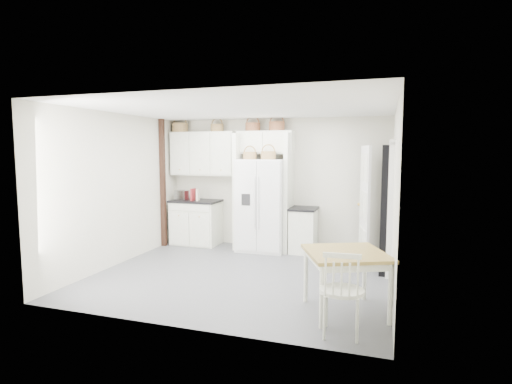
% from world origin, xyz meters
% --- Properties ---
extents(floor, '(4.50, 4.50, 0.00)m').
position_xyz_m(floor, '(0.00, 0.00, 0.00)').
color(floor, '#535353').
rests_on(floor, ground).
extents(ceiling, '(4.50, 4.50, 0.00)m').
position_xyz_m(ceiling, '(0.00, 0.00, 2.60)').
color(ceiling, white).
rests_on(ceiling, wall_back).
extents(wall_back, '(4.50, 0.00, 4.50)m').
position_xyz_m(wall_back, '(0.00, 2.00, 1.30)').
color(wall_back, silver).
rests_on(wall_back, floor).
extents(wall_left, '(0.00, 4.00, 4.00)m').
position_xyz_m(wall_left, '(-2.25, 0.00, 1.30)').
color(wall_left, silver).
rests_on(wall_left, floor).
extents(wall_right, '(0.00, 4.00, 4.00)m').
position_xyz_m(wall_right, '(2.25, 0.00, 1.30)').
color(wall_right, silver).
rests_on(wall_right, floor).
extents(refrigerator, '(0.93, 0.75, 1.80)m').
position_xyz_m(refrigerator, '(-0.15, 1.64, 0.90)').
color(refrigerator, white).
rests_on(refrigerator, floor).
extents(base_cab_left, '(0.97, 0.61, 0.89)m').
position_xyz_m(base_cab_left, '(-1.63, 1.70, 0.45)').
color(base_cab_left, silver).
rests_on(base_cab_left, floor).
extents(base_cab_right, '(0.47, 0.57, 0.83)m').
position_xyz_m(base_cab_right, '(0.65, 1.70, 0.42)').
color(base_cab_right, silver).
rests_on(base_cab_right, floor).
extents(dining_table, '(1.19, 1.19, 0.76)m').
position_xyz_m(dining_table, '(1.70, -1.01, 0.38)').
color(dining_table, olive).
rests_on(dining_table, floor).
extents(windsor_chair, '(0.50, 0.46, 0.97)m').
position_xyz_m(windsor_chair, '(1.72, -1.62, 0.48)').
color(windsor_chair, silver).
rests_on(windsor_chair, floor).
extents(counter_left, '(1.01, 0.65, 0.04)m').
position_xyz_m(counter_left, '(-1.63, 1.70, 0.91)').
color(counter_left, black).
rests_on(counter_left, base_cab_left).
extents(counter_right, '(0.51, 0.61, 0.04)m').
position_xyz_m(counter_right, '(0.65, 1.70, 0.85)').
color(counter_right, black).
rests_on(counter_right, base_cab_right).
extents(toaster, '(0.33, 0.25, 0.20)m').
position_xyz_m(toaster, '(-1.92, 1.65, 1.04)').
color(toaster, silver).
rests_on(toaster, counter_left).
extents(cookbook_red, '(0.05, 0.17, 0.25)m').
position_xyz_m(cookbook_red, '(-1.65, 1.62, 1.06)').
color(cookbook_red, maroon).
rests_on(cookbook_red, counter_left).
extents(cookbook_cream, '(0.06, 0.16, 0.23)m').
position_xyz_m(cookbook_cream, '(-1.54, 1.62, 1.05)').
color(cookbook_cream, beige).
rests_on(cookbook_cream, counter_left).
extents(basket_upper_a, '(0.34, 0.34, 0.19)m').
position_xyz_m(basket_upper_a, '(-2.04, 1.83, 2.45)').
color(basket_upper_a, brown).
rests_on(basket_upper_a, upper_cabinet).
extents(basket_upper_c, '(0.27, 0.27, 0.16)m').
position_xyz_m(basket_upper_c, '(-1.19, 1.83, 2.43)').
color(basket_upper_c, brown).
rests_on(basket_upper_c, upper_cabinet).
extents(basket_bridge_a, '(0.30, 0.30, 0.17)m').
position_xyz_m(basket_bridge_a, '(-0.42, 1.83, 2.43)').
color(basket_bridge_a, brown).
rests_on(basket_bridge_a, bridge_cabinet).
extents(basket_bridge_b, '(0.31, 0.31, 0.18)m').
position_xyz_m(basket_bridge_b, '(0.08, 1.83, 2.44)').
color(basket_bridge_b, brown).
rests_on(basket_bridge_b, bridge_cabinet).
extents(basket_fridge_a, '(0.26, 0.26, 0.14)m').
position_xyz_m(basket_fridge_a, '(-0.38, 1.54, 1.87)').
color(basket_fridge_a, brown).
rests_on(basket_fridge_a, refrigerator).
extents(basket_fridge_b, '(0.29, 0.29, 0.16)m').
position_xyz_m(basket_fridge_b, '(-0.01, 1.54, 1.88)').
color(basket_fridge_b, brown).
rests_on(basket_fridge_b, refrigerator).
extents(upper_cabinet, '(1.40, 0.34, 0.90)m').
position_xyz_m(upper_cabinet, '(-1.50, 1.83, 1.90)').
color(upper_cabinet, silver).
rests_on(upper_cabinet, wall_back).
extents(bridge_cabinet, '(1.12, 0.34, 0.45)m').
position_xyz_m(bridge_cabinet, '(-0.15, 1.83, 2.12)').
color(bridge_cabinet, silver).
rests_on(bridge_cabinet, wall_back).
extents(fridge_panel_left, '(0.08, 0.60, 2.30)m').
position_xyz_m(fridge_panel_left, '(-0.66, 1.70, 1.15)').
color(fridge_panel_left, silver).
rests_on(fridge_panel_left, floor).
extents(fridge_panel_right, '(0.08, 0.60, 2.30)m').
position_xyz_m(fridge_panel_right, '(0.36, 1.70, 1.15)').
color(fridge_panel_right, silver).
rests_on(fridge_panel_right, floor).
extents(trim_post, '(0.09, 0.09, 2.60)m').
position_xyz_m(trim_post, '(-2.20, 1.35, 1.30)').
color(trim_post, black).
rests_on(trim_post, floor).
extents(doorway_void, '(0.18, 0.85, 2.05)m').
position_xyz_m(doorway_void, '(2.16, 1.00, 1.02)').
color(doorway_void, black).
rests_on(doorway_void, floor).
extents(door_slab, '(0.21, 0.79, 2.05)m').
position_xyz_m(door_slab, '(1.80, 1.33, 1.02)').
color(door_slab, white).
rests_on(door_slab, floor).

